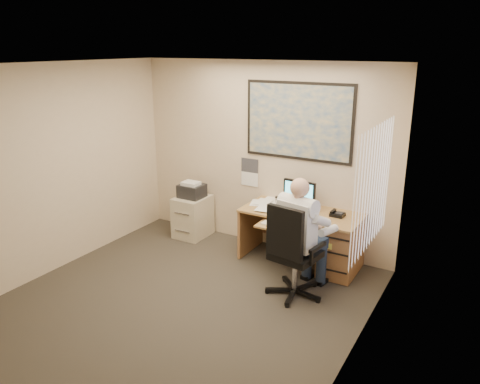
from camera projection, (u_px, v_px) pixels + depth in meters
The scene contains 8 objects.
room_shell at pixel (166, 198), 4.93m from camera, with size 4.00×4.50×2.70m.
desk at pixel (324, 237), 6.24m from camera, with size 1.60×0.97×1.13m.
world_map at pixel (298, 121), 6.35m from camera, with size 1.56×0.03×1.06m, color #1E4C93.
wall_calendar at pixel (250, 172), 6.96m from camera, with size 0.28×0.01×0.42m, color white.
window_blinds at pixel (374, 188), 4.59m from camera, with size 0.06×1.40×1.30m, color silver, non-canonical shape.
filing_cabinet at pixel (193, 213), 7.32m from camera, with size 0.46×0.55×0.89m.
office_chair at pixel (294, 270), 5.54m from camera, with size 0.80×0.80×1.18m.
person at pixel (297, 238), 5.50m from camera, with size 0.60×0.85×1.45m, color white, non-canonical shape.
Camera 1 is at (3.00, -3.67, 2.90)m, focal length 35.00 mm.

